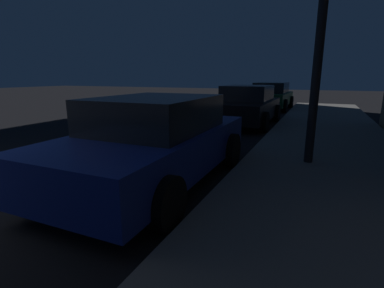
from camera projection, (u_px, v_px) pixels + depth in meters
car_blue at (155, 140)px, 4.76m from camera, size 2.13×4.28×1.43m
car_black at (247, 106)px, 10.49m from camera, size 2.07×4.03×1.43m
car_green at (271, 96)px, 15.48m from camera, size 2.09×4.15×1.43m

